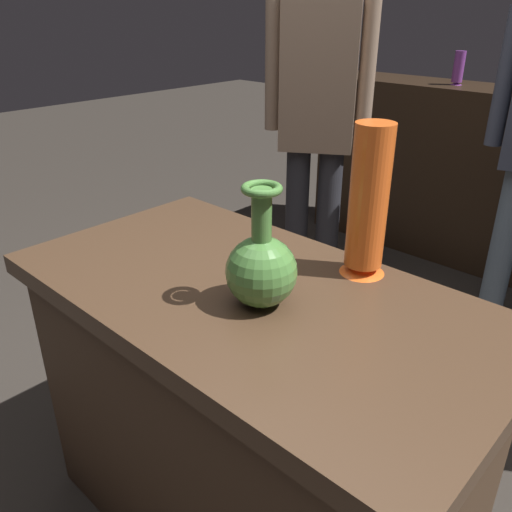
{
  "coord_description": "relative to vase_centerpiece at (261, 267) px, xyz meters",
  "views": [
    {
      "loc": [
        0.74,
        -0.78,
        1.4
      ],
      "look_at": [
        0.03,
        -0.02,
        0.9
      ],
      "focal_mm": 36.98,
      "sensor_mm": 36.0,
      "label": 1
    }
  ],
  "objects": [
    {
      "name": "display_plinth",
      "position": [
        -0.06,
        0.03,
        -0.49
      ],
      "size": [
        1.2,
        0.64,
        0.8
      ],
      "color": "#422D1E",
      "rests_on": "ground_plane"
    },
    {
      "name": "vase_centerpiece",
      "position": [
        0.0,
        0.0,
        0.0
      ],
      "size": [
        0.16,
        0.16,
        0.27
      ],
      "color": "#477A38",
      "rests_on": "display_plinth"
    },
    {
      "name": "shelf_vase_left",
      "position": [
        -0.58,
        2.21,
        0.19
      ],
      "size": [
        0.06,
        0.06,
        0.18
      ],
      "color": "#7A388E",
      "rests_on": "back_display_shelf"
    },
    {
      "name": "vase_tall_behind",
      "position": [
        0.08,
        0.28,
        0.09
      ],
      "size": [
        0.11,
        0.11,
        0.37
      ],
      "color": "#E55B1E",
      "rests_on": "display_plinth"
    },
    {
      "name": "visitor_near_left",
      "position": [
        -0.74,
        1.17,
        0.07
      ],
      "size": [
        0.41,
        0.32,
        1.62
      ],
      "rotation": [
        0.0,
        0.0,
        3.7
      ],
      "color": "#232328",
      "rests_on": "ground_plane"
    }
  ]
}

